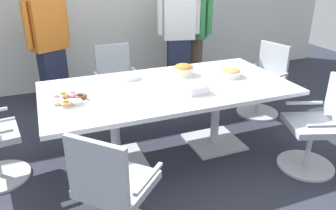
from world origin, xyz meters
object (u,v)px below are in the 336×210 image
(person_standing_0, at_px, (50,44))
(person_standing_2, at_px, (191,33))
(conference_table, at_px, (168,98))
(office_chair_0, at_px, (114,195))
(donut_platter, at_px, (69,99))
(office_chair_1, at_px, (318,130))
(napkin_pile, at_px, (196,88))
(plate_stack, at_px, (130,77))
(office_chair_3, at_px, (117,86))
(person_standing_1, at_px, (179,33))
(snack_bowl_pretzels, at_px, (184,70))
(snack_bowl_cookies, at_px, (230,73))
(office_chair_2, at_px, (263,83))

(person_standing_0, height_order, person_standing_2, person_standing_0)
(conference_table, relative_size, person_standing_2, 1.43)
(office_chair_0, distance_m, donut_platter, 1.02)
(conference_table, xyz_separation_m, person_standing_2, (1.04, 1.69, 0.24))
(office_chair_0, bearing_deg, office_chair_1, 51.97)
(person_standing_0, bearing_deg, napkin_pile, 93.66)
(person_standing_2, bearing_deg, conference_table, 98.23)
(donut_platter, relative_size, plate_stack, 1.55)
(donut_platter, bearing_deg, person_standing_2, 41.01)
(office_chair_1, height_order, donut_platter, office_chair_1)
(office_chair_1, height_order, person_standing_2, person_standing_2)
(office_chair_0, height_order, plate_stack, office_chair_0)
(conference_table, xyz_separation_m, office_chair_3, (-0.27, 1.09, -0.22))
(office_chair_1, height_order, person_standing_1, person_standing_1)
(person_standing_1, bearing_deg, donut_platter, 55.75)
(conference_table, height_order, person_standing_2, person_standing_2)
(person_standing_2, xyz_separation_m, snack_bowl_pretzels, (-0.76, -1.43, -0.06))
(snack_bowl_pretzels, height_order, donut_platter, snack_bowl_pretzels)
(plate_stack, bearing_deg, person_standing_2, 45.50)
(person_standing_1, height_order, snack_bowl_pretzels, person_standing_1)
(conference_table, relative_size, snack_bowl_cookies, 10.00)
(office_chair_3, relative_size, person_standing_0, 0.54)
(person_standing_1, xyz_separation_m, napkin_pile, (-0.60, -1.80, -0.12))
(conference_table, relative_size, office_chair_2, 2.64)
(person_standing_0, xyz_separation_m, plate_stack, (0.70, -1.36, -0.10))
(conference_table, xyz_separation_m, office_chair_0, (-0.78, -0.98, -0.22))
(person_standing_1, height_order, plate_stack, person_standing_1)
(office_chair_1, xyz_separation_m, person_standing_0, (-2.21, 2.46, 0.47))
(person_standing_1, bearing_deg, office_chair_2, 137.97)
(office_chair_2, bearing_deg, donut_platter, 87.93)
(person_standing_0, xyz_separation_m, snack_bowl_cookies, (1.70, -1.67, -0.08))
(person_standing_2, relative_size, plate_stack, 8.41)
(office_chair_2, xyz_separation_m, plate_stack, (-1.80, -0.15, 0.37))
(person_standing_0, bearing_deg, conference_table, 92.79)
(office_chair_0, relative_size, office_chair_3, 1.00)
(person_standing_0, bearing_deg, office_chair_3, 112.26)
(office_chair_3, bearing_deg, office_chair_1, 127.58)
(office_chair_0, xyz_separation_m, napkin_pile, (0.96, 0.73, 0.38))
(conference_table, xyz_separation_m, office_chair_1, (1.22, -0.76, -0.22))
(snack_bowl_pretzels, bearing_deg, office_chair_0, -130.69)
(office_chair_0, distance_m, snack_bowl_cookies, 1.85)
(napkin_pile, bearing_deg, snack_bowl_cookies, 27.21)
(conference_table, xyz_separation_m, napkin_pile, (0.18, -0.24, 0.17))
(office_chair_1, relative_size, snack_bowl_cookies, 3.79)
(office_chair_1, height_order, office_chair_2, same)
(office_chair_2, relative_size, person_standing_0, 0.54)
(office_chair_1, xyz_separation_m, office_chair_2, (0.30, 1.25, 0.00))
(office_chair_2, distance_m, person_standing_0, 2.82)
(office_chair_3, relative_size, snack_bowl_pretzels, 4.05)
(person_standing_2, bearing_deg, person_standing_0, 39.35)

